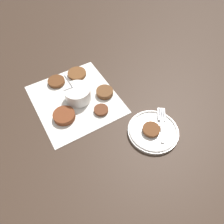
% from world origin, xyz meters
% --- Properties ---
extents(ground_plane, '(4.00, 4.00, 0.00)m').
position_xyz_m(ground_plane, '(0.00, 0.00, 0.00)').
color(ground_plane, '#38281E').
extents(napkin, '(0.36, 0.34, 0.00)m').
position_xyz_m(napkin, '(0.02, -0.02, 0.00)').
color(napkin, silver).
rests_on(napkin, ground_plane).
extents(sauce_bowl, '(0.12, 0.11, 0.12)m').
position_xyz_m(sauce_bowl, '(0.02, -0.03, 0.03)').
color(sauce_bowl, white).
rests_on(sauce_bowl, napkin).
extents(fritter_0, '(0.06, 0.06, 0.01)m').
position_xyz_m(fritter_0, '(-0.09, -0.08, 0.01)').
color(fritter_0, brown).
rests_on(fritter_0, napkin).
extents(fritter_1, '(0.09, 0.09, 0.02)m').
position_xyz_m(fritter_1, '(-0.04, 0.06, 0.01)').
color(fritter_1, brown).
rests_on(fritter_1, napkin).
extents(fritter_2, '(0.07, 0.07, 0.02)m').
position_xyz_m(fritter_2, '(-0.02, -0.14, 0.01)').
color(fritter_2, brown).
rests_on(fritter_2, napkin).
extents(fritter_3, '(0.08, 0.08, 0.01)m').
position_xyz_m(fritter_3, '(0.15, -0.09, 0.01)').
color(fritter_3, brown).
rests_on(fritter_3, napkin).
extents(fritter_4, '(0.07, 0.07, 0.02)m').
position_xyz_m(fritter_4, '(0.15, 0.01, 0.01)').
color(fritter_4, '#5A331A').
rests_on(fritter_4, napkin).
extents(serving_plate, '(0.19, 0.19, 0.02)m').
position_xyz_m(serving_plate, '(-0.28, -0.20, 0.01)').
color(serving_plate, white).
rests_on(serving_plate, ground_plane).
extents(fritter_on_plate, '(0.07, 0.07, 0.01)m').
position_xyz_m(fritter_on_plate, '(-0.28, -0.19, 0.03)').
color(fritter_on_plate, brown).
rests_on(fritter_on_plate, serving_plate).
extents(fork, '(0.14, 0.11, 0.00)m').
position_xyz_m(fork, '(-0.26, -0.25, 0.02)').
color(fork, silver).
rests_on(fork, serving_plate).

